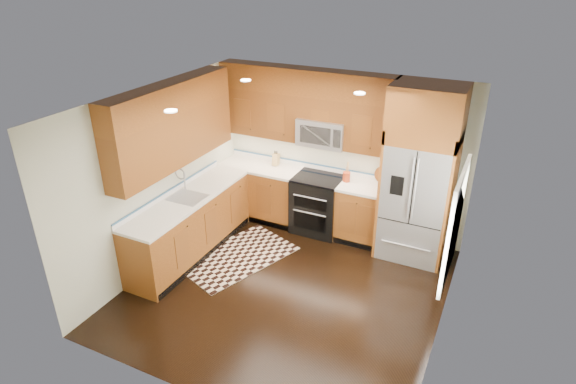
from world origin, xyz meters
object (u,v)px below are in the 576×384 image
at_px(utensil_crock, 347,175).
at_px(range, 318,204).
at_px(rug, 237,256).
at_px(knife_block, 276,159).
at_px(refrigerator, 419,175).

bearing_deg(utensil_crock, range, -170.85).
bearing_deg(range, utensil_crock, 9.15).
relative_size(range, rug, 0.56).
bearing_deg(rug, range, 79.51).
height_order(range, rug, range).
xyz_separation_m(range, knife_block, (-0.85, 0.18, 0.57)).
relative_size(rug, knife_block, 6.70).
relative_size(refrigerator, rug, 1.55).
xyz_separation_m(rug, knife_block, (-0.07, 1.46, 1.04)).
bearing_deg(knife_block, utensil_crock, -4.79).
bearing_deg(refrigerator, utensil_crock, 174.40).
distance_m(rug, utensil_crock, 2.09).
bearing_deg(range, refrigerator, -1.40).
bearing_deg(utensil_crock, knife_block, 175.21).
distance_m(range, rug, 1.56).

